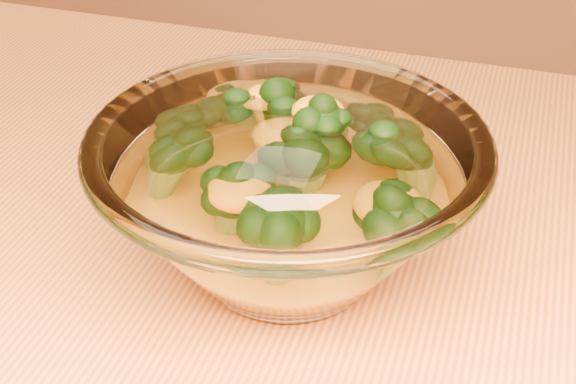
{
  "coord_description": "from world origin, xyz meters",
  "views": [
    {
      "loc": [
        0.1,
        -0.34,
        1.08
      ],
      "look_at": [
        -0.02,
        0.05,
        0.81
      ],
      "focal_mm": 50.0,
      "sensor_mm": 36.0,
      "label": 1
    }
  ],
  "objects": [
    {
      "name": "glass_bowl",
      "position": [
        -0.02,
        0.05,
        0.81
      ],
      "size": [
        0.24,
        0.24,
        0.11
      ],
      "color": "white",
      "rests_on": "table"
    },
    {
      "name": "cheese_sauce",
      "position": [
        -0.02,
        0.05,
        0.78
      ],
      "size": [
        0.14,
        0.14,
        0.04
      ],
      "primitive_type": "ellipsoid",
      "color": "gold",
      "rests_on": "glass_bowl"
    },
    {
      "name": "broccoli_heap",
      "position": [
        -0.03,
        0.06,
        0.82
      ],
      "size": [
        0.18,
        0.16,
        0.07
      ],
      "color": "black",
      "rests_on": "cheese_sauce"
    }
  ]
}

